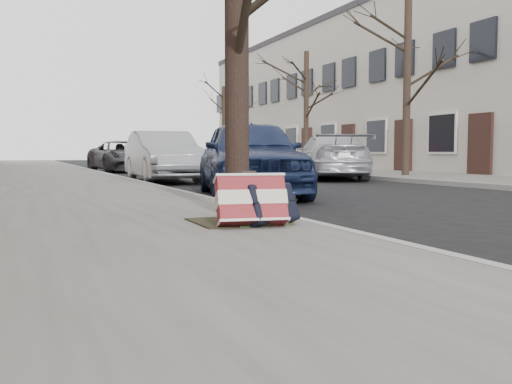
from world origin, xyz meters
name	(u,v)px	position (x,y,z in m)	size (l,w,h in m)	color
ground	(472,239)	(0.00, 0.00, 0.00)	(120.00, 120.00, 0.00)	black
near_sidewalk	(31,177)	(-3.70, 15.00, 0.06)	(5.00, 70.00, 0.12)	slate
far_sidewalk	(346,172)	(7.80, 15.00, 0.06)	(4.00, 70.00, 0.12)	slate
house_far	(439,89)	(13.15, 16.00, 3.60)	(6.70, 40.00, 7.20)	#B3ADA1
dirt_patch	(236,221)	(-2.00, 1.20, 0.13)	(0.85, 0.85, 0.01)	black
suitcase_red	(251,200)	(-1.99, 0.81, 0.37)	(0.66, 0.18, 0.48)	maroon
suitcase_navy	(271,203)	(-1.77, 0.83, 0.34)	(0.55, 0.18, 0.39)	black
car_near_front	(250,157)	(0.05, 5.88, 0.75)	(1.77, 4.39, 1.49)	#172345
car_near_mid	(163,156)	(-0.26, 11.66, 0.72)	(1.52, 4.37, 1.44)	#96999E
car_near_back	(123,156)	(0.07, 20.44, 0.66)	(2.19, 4.76, 1.32)	#323237
car_far_front	(330,157)	(4.89, 11.24, 0.69)	(1.93, 4.74, 1.38)	#ACADB4
car_far_back	(233,155)	(4.55, 19.00, 0.72)	(1.70, 4.23, 1.44)	maroon
tree_far_a	(407,88)	(7.20, 10.49, 2.83)	(0.24, 0.24, 5.42)	black
tree_far_b	(306,111)	(7.20, 17.22, 2.59)	(0.21, 0.21, 4.93)	black
tree_far_c	(224,126)	(7.20, 27.66, 2.41)	(0.21, 0.21, 4.58)	black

